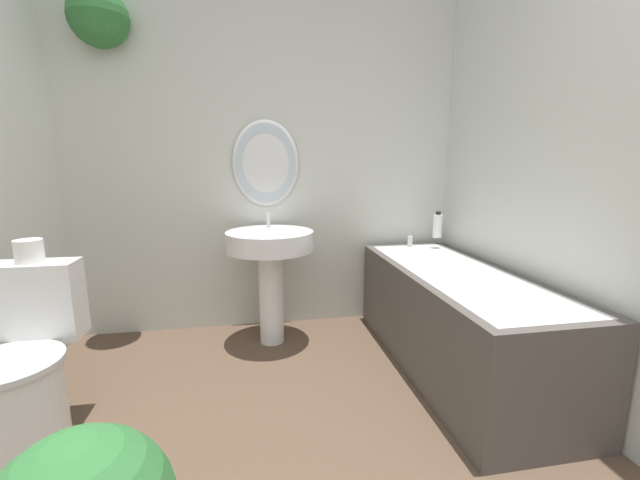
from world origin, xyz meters
TOP-DOWN VIEW (x-y plane):
  - wall_back at (-0.09, 2.49)m, footprint 2.80×0.34m
  - wall_right at (1.37, 1.24)m, footprint 0.06×2.59m
  - toilet at (-1.08, 1.33)m, footprint 0.39×0.54m
  - pedestal_sink at (-0.02, 2.15)m, footprint 0.56×0.56m
  - bathtub at (1.01, 1.63)m, footprint 0.62×1.58m
  - shampoo_bottle at (1.18, 2.25)m, footprint 0.06×0.06m
  - toilet_paper_roll at (-1.08, 1.52)m, footprint 0.11×0.11m

SIDE VIEW (x-z plane):
  - bathtub at x=1.01m, z-range -0.03..0.63m
  - toilet at x=-1.08m, z-range -0.07..0.69m
  - pedestal_sink at x=-0.02m, z-range 0.15..1.00m
  - shampoo_bottle at x=1.18m, z-range 0.65..0.83m
  - toilet_paper_roll at x=-1.08m, z-range 0.75..0.85m
  - wall_right at x=1.37m, z-range 0.00..2.40m
  - wall_back at x=-0.09m, z-range 0.07..2.47m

